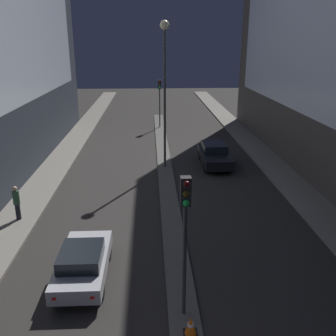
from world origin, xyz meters
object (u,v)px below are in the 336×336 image
pedestrian_on_left_sidewalk (17,202)px  car_right_lane (215,155)px  traffic_light_mid (160,93)px  traffic_cone_far (191,326)px  car_left_lane (83,262)px  street_lamp (165,66)px  traffic_light_near (185,217)px

pedestrian_on_left_sidewalk → car_right_lane: bearing=36.6°
traffic_light_mid → car_right_lane: (3.63, -12.36, -2.82)m
car_right_lane → pedestrian_on_left_sidewalk: 14.10m
traffic_cone_far → pedestrian_on_left_sidewalk: (-7.80, 8.16, 0.66)m
car_left_lane → pedestrian_on_left_sidewalk: pedestrian_on_left_sidewalk is taller
traffic_cone_far → car_right_lane: bearing=78.0°
car_left_lane → pedestrian_on_left_sidewalk: 6.43m
traffic_cone_far → car_left_lane: bearing=139.7°
street_lamp → pedestrian_on_left_sidewalk: bearing=-134.1°
street_lamp → pedestrian_on_left_sidewalk: street_lamp is taller
street_lamp → traffic_cone_far: bearing=-89.6°
car_right_lane → traffic_light_near: bearing=-103.1°
car_left_lane → car_right_lane: size_ratio=0.88×
street_lamp → car_right_lane: street_lamp is taller
traffic_cone_far → car_right_lane: car_right_lane is taller
traffic_light_near → traffic_cone_far: traffic_light_near is taller
traffic_light_near → pedestrian_on_left_sidewalk: size_ratio=2.72×
traffic_light_mid → street_lamp: (0.00, -12.85, 3.46)m
car_left_lane → car_right_lane: bearing=61.5°
traffic_light_near → car_left_lane: traffic_light_near is taller
traffic_light_near → street_lamp: 15.53m
street_lamp → traffic_cone_far: street_lamp is taller
car_left_lane → traffic_light_mid: bearing=82.0°
traffic_light_near → car_right_lane: (3.63, 15.64, -2.82)m
traffic_cone_far → pedestrian_on_left_sidewalk: size_ratio=0.35×
pedestrian_on_left_sidewalk → traffic_light_near: bearing=-43.2°
traffic_light_near → car_left_lane: 5.16m
traffic_light_mid → car_left_lane: bearing=-98.0°
traffic_light_near → traffic_light_mid: 28.00m
traffic_light_mid → traffic_light_near: bearing=-90.0°
car_left_lane → car_right_lane: (7.26, 13.40, 0.08)m
street_lamp → traffic_light_mid: bearing=90.0°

